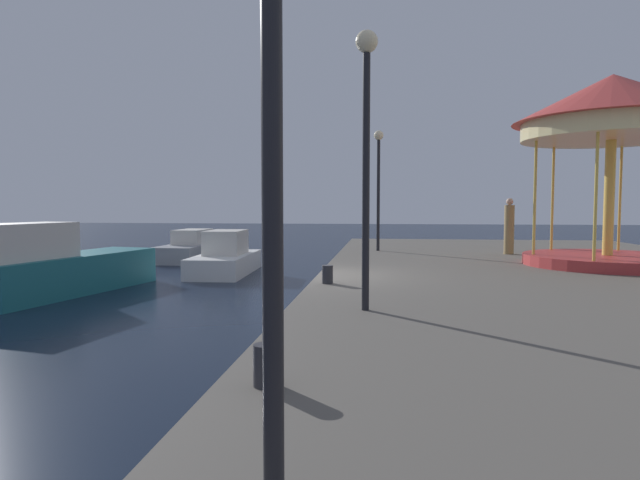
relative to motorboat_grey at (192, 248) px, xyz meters
name	(u,v)px	position (x,y,z in m)	size (l,w,h in m)	color
ground_plane	(318,307)	(7.18, -10.78, -0.52)	(120.00, 120.00, 0.00)	black
quay_dock	(586,296)	(13.50, -10.78, -0.12)	(12.64, 29.10, 0.80)	#5B564F
motorboat_grey	(192,248)	(0.00, 0.00, 0.00)	(1.94, 4.91, 1.40)	gray
motorboat_teal	(60,268)	(-0.23, -9.84, 0.25)	(2.83, 6.11, 2.05)	#19606B
motorboat_white	(226,258)	(3.01, -4.67, 0.06)	(2.02, 4.65, 1.59)	white
carousel	(612,124)	(15.11, -7.83, 4.26)	(5.34, 5.34, 5.36)	#B23333
lamp_post_mid_promenade	(366,122)	(8.50, -15.15, 3.33)	(0.36, 0.36, 4.49)	black
lamp_post_far_end	(378,169)	(8.59, -3.51, 3.34)	(0.36, 0.36, 4.50)	black
bollard_north	(328,274)	(7.58, -12.24, 0.48)	(0.24, 0.24, 0.40)	#2D2D33
bollard_south	(266,365)	(7.69, -18.98, 0.48)	(0.24, 0.24, 0.40)	#2D2D33
person_near_carousel	(509,228)	(13.17, -4.39, 1.20)	(0.34, 0.34, 1.96)	#937A4C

